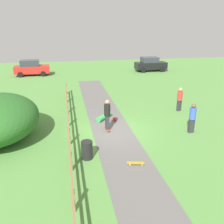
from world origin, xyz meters
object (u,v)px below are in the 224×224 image
object	(u,v)px
skater_fallen	(105,117)
parked_car_red	(31,68)
skateboard_loose	(136,163)
bystander_blue	(192,117)
parked_car_black	(150,64)
bystander_red	(180,98)
trash_bin	(87,150)
skater_riding	(107,113)

from	to	relation	value
skater_fallen	parked_car_red	world-z (taller)	parked_car_red
skateboard_loose	bystander_blue	size ratio (longest dim) A/B	0.45
skateboard_loose	parked_car_black	world-z (taller)	parked_car_black
parked_car_red	parked_car_black	world-z (taller)	same
bystander_red	parked_car_black	distance (m)	16.15
skater_fallen	parked_car_black	world-z (taller)	parked_car_black
trash_bin	skater_fallen	distance (m)	5.13
skater_riding	skateboard_loose	size ratio (longest dim) A/B	2.32
parked_car_red	skateboard_loose	bearing A→B (deg)	-72.54
trash_bin	parked_car_black	xyz separation A→B (m)	(10.68, 21.41, 0.51)
skateboard_loose	parked_car_red	bearing A→B (deg)	107.46
skater_fallen	parked_car_black	bearing A→B (deg)	61.47
skateboard_loose	bystander_blue	xyz separation A→B (m)	(4.25, 2.84, 0.92)
bystander_blue	parked_car_red	size ratio (longest dim) A/B	0.43
bystander_blue	parked_car_red	world-z (taller)	parked_car_red
trash_bin	skater_fallen	xyz separation A→B (m)	(1.67, 4.84, -0.25)
skater_fallen	bystander_red	size ratio (longest dim) A/B	0.77
trash_bin	skater_fallen	size ratio (longest dim) A/B	0.66
skater_fallen	skateboard_loose	xyz separation A→B (m)	(0.49, -5.86, -0.11)
trash_bin	skater_riding	world-z (taller)	skater_riding
trash_bin	skater_fallen	world-z (taller)	trash_bin
trash_bin	parked_car_black	bearing A→B (deg)	63.48
bystander_blue	trash_bin	bearing A→B (deg)	-164.12
skater_riding	bystander_blue	xyz separation A→B (m)	(4.88, -1.27, -0.09)
trash_bin	parked_car_red	world-z (taller)	parked_car_red
trash_bin	skateboard_loose	bearing A→B (deg)	-25.04
parked_car_red	skater_fallen	bearing A→B (deg)	-68.39
trash_bin	bystander_red	xyz separation A→B (m)	(7.42, 5.60, 0.53)
bystander_red	parked_car_black	xyz separation A→B (m)	(3.26, 15.81, -0.02)
skater_riding	parked_car_red	world-z (taller)	skater_riding
trash_bin	bystander_blue	world-z (taller)	bystander_blue
skater_fallen	parked_car_red	distance (m)	17.84
skateboard_loose	parked_car_red	xyz separation A→B (m)	(-7.06, 22.43, 0.87)
trash_bin	bystander_red	size ratio (longest dim) A/B	0.51
skater_riding	skateboard_loose	world-z (taller)	skater_riding
skateboard_loose	parked_car_red	size ratio (longest dim) A/B	0.19
skater_fallen	bystander_blue	size ratio (longest dim) A/B	0.75
skater_fallen	bystander_blue	bearing A→B (deg)	-32.49
trash_bin	bystander_red	bearing A→B (deg)	37.05
skater_riding	parked_car_black	xyz separation A→B (m)	(9.15, 18.32, -0.14)
parked_car_red	trash_bin	bearing A→B (deg)	-77.14
bystander_blue	bystander_red	distance (m)	3.91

